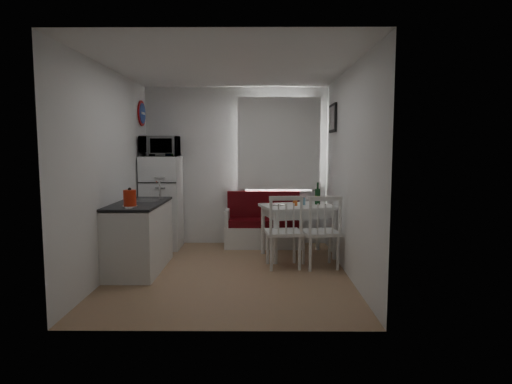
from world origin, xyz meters
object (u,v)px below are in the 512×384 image
(kitchen_counter, at_px, (140,236))
(dining_table, at_px, (298,211))
(chair_left, at_px, (284,224))
(microwave, at_px, (160,146))
(bench, at_px, (263,228))
(kettle, at_px, (130,198))
(chair_right, at_px, (322,224))
(fridge, at_px, (162,203))
(wine_bottle, at_px, (318,193))

(kitchen_counter, distance_m, dining_table, 2.28)
(dining_table, xyz_separation_m, chair_left, (-0.25, -0.67, -0.07))
(dining_table, distance_m, microwave, 2.39)
(chair_left, xyz_separation_m, microwave, (-1.88, 1.16, 1.02))
(kitchen_counter, xyz_separation_m, bench, (1.65, 1.35, -0.16))
(kettle, bearing_deg, chair_right, 13.60)
(dining_table, height_order, chair_left, chair_left)
(kitchen_counter, bearing_deg, kettle, -84.72)
(kitchen_counter, height_order, dining_table, kitchen_counter)
(dining_table, bearing_deg, fridge, 149.58)
(dining_table, relative_size, fridge, 0.80)
(kitchen_counter, bearing_deg, wine_bottle, 18.20)
(dining_table, relative_size, wine_bottle, 3.59)
(kitchen_counter, xyz_separation_m, fridge, (0.02, 1.24, 0.28))
(bench, height_order, microwave, microwave)
(kitchen_counter, height_order, wine_bottle, kitchen_counter)
(chair_left, distance_m, wine_bottle, 1.00)
(kitchen_counter, relative_size, bench, 1.06)
(fridge, bearing_deg, microwave, -90.00)
(wine_bottle, bearing_deg, dining_table, -161.34)
(dining_table, xyz_separation_m, kettle, (-2.10, -1.24, 0.34))
(bench, xyz_separation_m, microwave, (-1.63, -0.16, 1.34))
(bench, relative_size, chair_right, 2.36)
(kettle, height_order, wine_bottle, kettle)
(chair_left, distance_m, microwave, 2.44)
(fridge, bearing_deg, bench, 3.83)
(chair_right, bearing_deg, bench, 111.08)
(dining_table, bearing_deg, bench, 111.63)
(chair_right, bearing_deg, wine_bottle, 77.92)
(dining_table, height_order, kettle, kettle)
(dining_table, xyz_separation_m, microwave, (-2.13, 0.49, 0.95))
(wine_bottle, bearing_deg, microwave, 170.90)
(fridge, xyz_separation_m, wine_bottle, (2.43, -0.44, 0.20))
(bench, distance_m, kettle, 2.58)
(chair_right, distance_m, wine_bottle, 0.84)
(chair_left, height_order, microwave, microwave)
(chair_right, distance_m, microwave, 2.84)
(kitchen_counter, distance_m, microwave, 1.68)
(chair_right, bearing_deg, kettle, -175.06)
(chair_left, xyz_separation_m, wine_bottle, (0.55, 0.77, 0.32))
(chair_left, relative_size, microwave, 0.92)
(kitchen_counter, xyz_separation_m, chair_right, (2.40, 0.03, 0.15))
(chair_left, bearing_deg, kitchen_counter, 174.34)
(microwave, height_order, wine_bottle, microwave)
(chair_right, xyz_separation_m, microwave, (-2.38, 1.16, 1.02))
(fridge, bearing_deg, kitchen_counter, -90.90)
(kitchen_counter, distance_m, chair_left, 1.91)
(chair_left, xyz_separation_m, chair_right, (0.50, 0.00, -0.00))
(chair_left, bearing_deg, kettle, -169.60)
(kitchen_counter, distance_m, bench, 2.14)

